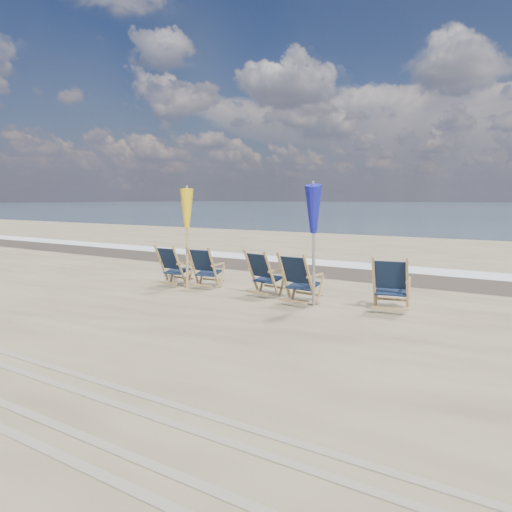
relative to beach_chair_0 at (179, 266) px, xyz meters
The scene contains 10 objects.
surf_foam 6.18m from the beach_chair_0, 67.87° to the left, with size 200.00×1.40×0.01m, color silver.
wet_sand_strip 4.83m from the beach_chair_0, 61.13° to the left, with size 200.00×2.60×0.00m, color #42362A.
tire_tracks 5.89m from the beach_chair_0, 66.68° to the right, with size 80.00×1.30×0.01m, color gray, non-canonical shape.
beach_chair_0 is the anchor object (origin of this frame).
beach_chair_1 0.83m from the beach_chair_0, 15.02° to the left, with size 0.61×0.69×0.95m, color #111C31, non-canonical shape.
beach_chair_2 2.33m from the beach_chair_0, ahead, with size 0.62×0.69×0.96m, color #111C31, non-canonical shape.
beach_chair_3 3.36m from the beach_chair_0, ahead, with size 0.64×0.72×1.01m, color #111C31, non-canonical shape.
beach_chair_4 5.01m from the beach_chair_0, ahead, with size 0.64×0.73×1.01m, color #111C31, non-canonical shape.
umbrella_yellow 1.19m from the beach_chair_0, ahead, with size 0.30×0.30×2.18m.
umbrella_blue 3.67m from the beach_chair_0, ahead, with size 0.30×0.30×2.24m.
Camera 1 is at (5.23, -5.59, 1.99)m, focal length 35.00 mm.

